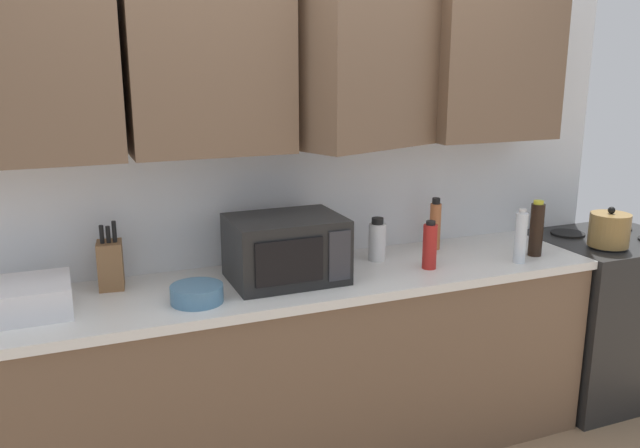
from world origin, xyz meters
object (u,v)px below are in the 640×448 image
at_px(stove_range, 602,316).
at_px(bottle_spice_jar, 435,225).
at_px(microwave, 286,249).
at_px(bottle_soy_dark, 536,229).
at_px(bowl_ceramic_small, 197,294).
at_px(bottle_clear_tall, 521,237).
at_px(bottle_red_sauce, 430,246).
at_px(kettle, 609,230).
at_px(dish_rack, 18,299).
at_px(bottle_white_jar, 377,241).
at_px(knife_block, 110,264).

relative_size(stove_range, bottle_spice_jar, 3.47).
relative_size(microwave, bottle_soy_dark, 1.75).
height_order(microwave, bottle_spice_jar, microwave).
relative_size(stove_range, bowl_ceramic_small, 4.39).
bearing_deg(bottle_clear_tall, bottle_red_sauce, 168.99).
height_order(bottle_soy_dark, bottle_clear_tall, bottle_soy_dark).
bearing_deg(bottle_clear_tall, bowl_ceramic_small, 177.74).
bearing_deg(microwave, bottle_soy_dark, -5.32).
bearing_deg(kettle, dish_rack, 176.66).
relative_size(kettle, bowl_ceramic_small, 0.98).
bearing_deg(bottle_white_jar, kettle, -12.43).
bearing_deg(bottle_soy_dark, kettle, -5.17).
xyz_separation_m(stove_range, bottle_spice_jar, (-1.00, 0.18, 0.57)).
xyz_separation_m(stove_range, dish_rack, (-2.91, 0.02, 0.51)).
relative_size(bottle_red_sauce, bottle_white_jar, 1.08).
distance_m(microwave, bottle_spice_jar, 0.87).
relative_size(bottle_red_sauce, bottle_clear_tall, 0.86).
height_order(stove_range, bowl_ceramic_small, bowl_ceramic_small).
bearing_deg(stove_range, bowl_ceramic_small, -177.28).
relative_size(kettle, bottle_spice_jar, 0.77).
bearing_deg(dish_rack, bottle_clear_tall, -4.95).
height_order(kettle, microwave, microwave).
xyz_separation_m(kettle, bottle_soy_dark, (-0.43, 0.04, 0.04)).
bearing_deg(bottle_soy_dark, bottle_spice_jar, 144.48).
bearing_deg(dish_rack, bottle_spice_jar, 4.81).
bearing_deg(stove_range, bottle_clear_tall, -167.39).
distance_m(microwave, bottle_red_sauce, 0.67).
bearing_deg(bottle_spice_jar, bottle_white_jar, -170.38).
height_order(kettle, bottle_white_jar, kettle).
distance_m(stove_range, bottle_red_sauce, 1.31).
bearing_deg(bowl_ceramic_small, bottle_clear_tall, -2.26).
bearing_deg(bottle_red_sauce, bottle_spice_jar, 53.90).
bearing_deg(bowl_ceramic_small, microwave, 16.42).
bearing_deg(dish_rack, stove_range, -0.39).
distance_m(knife_block, bottle_spice_jar, 1.56).
xyz_separation_m(microwave, bottle_clear_tall, (1.10, -0.18, -0.02)).
xyz_separation_m(kettle, bottle_spice_jar, (-0.83, 0.32, 0.03)).
xyz_separation_m(dish_rack, knife_block, (0.35, 0.17, 0.04)).
relative_size(knife_block, bowl_ceramic_small, 1.39).
bearing_deg(bottle_white_jar, bottle_red_sauce, -50.73).
relative_size(microwave, bowl_ceramic_small, 2.31).
bearing_deg(bottle_red_sauce, bottle_white_jar, 129.27).
xyz_separation_m(stove_range, microwave, (-1.85, 0.02, 0.59)).
bearing_deg(knife_block, kettle, -7.92).
height_order(microwave, dish_rack, microwave).
distance_m(bottle_white_jar, bowl_ceramic_small, 0.94).
bearing_deg(bottle_red_sauce, knife_block, 168.71).
distance_m(bottle_soy_dark, bottle_clear_tall, 0.16).
height_order(dish_rack, bottle_spice_jar, bottle_spice_jar).
bearing_deg(bottle_clear_tall, stove_range, 12.61).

